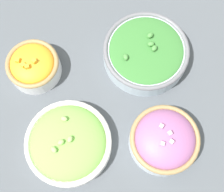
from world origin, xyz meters
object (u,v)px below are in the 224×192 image
Objects in this scene: bowl_squash at (33,66)px; bowl_lettuce at (68,143)px; bowl_broccoli at (146,52)px; bowl_red_onion at (164,140)px.

bowl_squash reaches higher than bowl_lettuce.
bowl_lettuce is (-0.05, 0.21, -0.01)m from bowl_squash.
bowl_lettuce is at bearing 37.49° from bowl_broccoli.
bowl_broccoli is (-0.29, 0.03, -0.00)m from bowl_squash.
bowl_broccoli is 1.07× the size of bowl_lettuce.
bowl_red_onion is 0.22m from bowl_lettuce.
bowl_squash is 0.29m from bowl_broccoli.
bowl_broccoli is at bearing 174.32° from bowl_squash.
bowl_red_onion is 0.79× the size of bowl_lettuce.
bowl_broccoli is 0.30m from bowl_lettuce.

